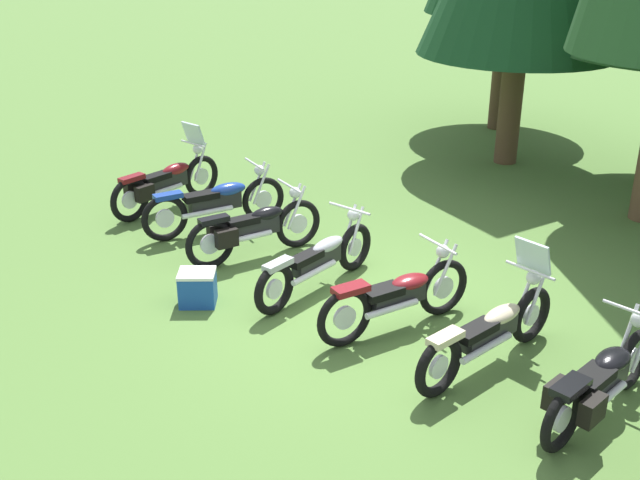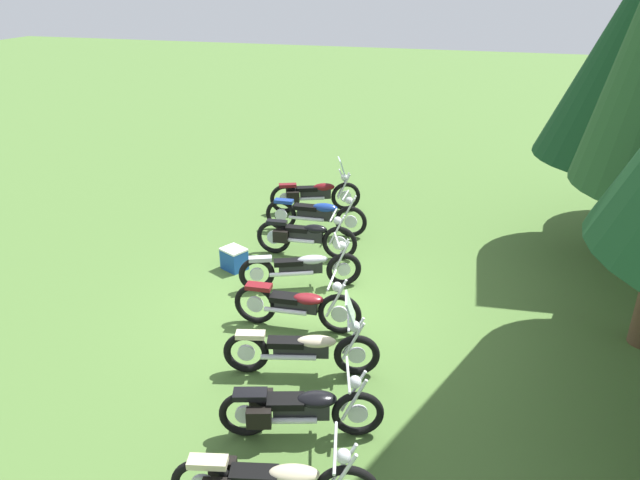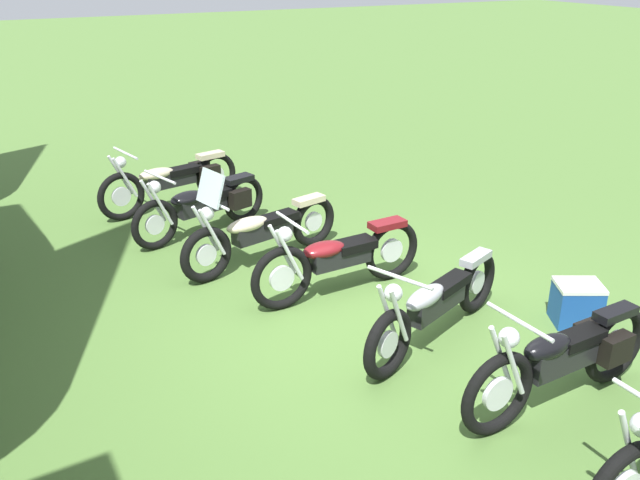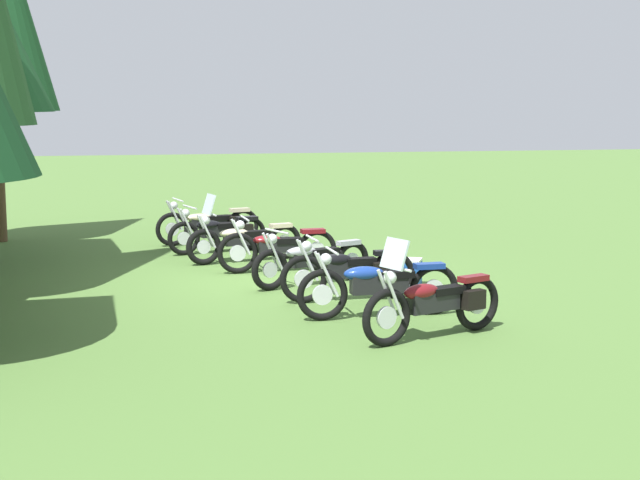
{
  "view_description": "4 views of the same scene",
  "coord_description": "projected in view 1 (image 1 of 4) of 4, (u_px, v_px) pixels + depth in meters",
  "views": [
    {
      "loc": [
        7.64,
        -4.64,
        4.84
      ],
      "look_at": [
        -0.57,
        -0.33,
        0.77
      ],
      "focal_mm": 43.0,
      "sensor_mm": 36.0,
      "label": 1
    },
    {
      "loc": [
        9.01,
        2.81,
        5.66
      ],
      "look_at": [
        -0.91,
        -0.03,
        0.94
      ],
      "focal_mm": 33.15,
      "sensor_mm": 36.0,
      "label": 2
    },
    {
      "loc": [
        -5.52,
        3.46,
        3.7
      ],
      "look_at": [
        0.57,
        0.37,
        0.8
      ],
      "focal_mm": 38.23,
      "sensor_mm": 36.0,
      "label": 3
    },
    {
      "loc": [
        -16.35,
        2.77,
        3.13
      ],
      "look_at": [
        -1.19,
        -0.36,
        0.86
      ],
      "focal_mm": 53.49,
      "sensor_mm": 36.0,
      "label": 4
    }
  ],
  "objects": [
    {
      "name": "picnic_cooler",
      "position": [
        198.0,
        288.0,
        10.03
      ],
      "size": [
        0.57,
        0.6,
        0.46
      ],
      "color": "#19479E",
      "rests_on": "ground_plane"
    },
    {
      "name": "ground_plane",
      "position": [
        362.0,
        304.0,
        10.12
      ],
      "size": [
        80.0,
        80.0,
        0.0
      ],
      "primitive_type": "plane",
      "color": "#4C7033"
    },
    {
      "name": "motorcycle_1",
      "position": [
        216.0,
        202.0,
        12.22
      ],
      "size": [
        0.66,
        2.45,
        1.03
      ],
      "rotation": [
        0.0,
        0.0,
        1.6
      ],
      "color": "black",
      "rests_on": "ground_plane"
    },
    {
      "name": "motorcycle_5",
      "position": [
        490.0,
        331.0,
        8.59
      ],
      "size": [
        0.83,
        2.35,
        1.36
      ],
      "rotation": [
        0.0,
        0.0,
        1.81
      ],
      "color": "black",
      "rests_on": "ground_plane"
    },
    {
      "name": "motorcycle_3",
      "position": [
        318.0,
        261.0,
        10.33
      ],
      "size": [
        1.11,
        2.25,
        1.0
      ],
      "rotation": [
        0.0,
        0.0,
        1.96
      ],
      "color": "black",
      "rests_on": "ground_plane"
    },
    {
      "name": "motorcycle_0",
      "position": [
        166.0,
        182.0,
        13.1
      ],
      "size": [
        1.02,
        2.19,
        1.39
      ],
      "rotation": [
        0.0,
        0.0,
        1.96
      ],
      "color": "black",
      "rests_on": "ground_plane"
    },
    {
      "name": "motorcycle_6",
      "position": [
        599.0,
        381.0,
        7.69
      ],
      "size": [
        0.98,
        2.12,
        1.0
      ],
      "rotation": [
        0.0,
        0.0,
        1.86
      ],
      "color": "black",
      "rests_on": "ground_plane"
    },
    {
      "name": "motorcycle_4",
      "position": [
        397.0,
        296.0,
        9.34
      ],
      "size": [
        0.7,
        2.25,
        1.03
      ],
      "rotation": [
        0.0,
        0.0,
        1.63
      ],
      "color": "black",
      "rests_on": "ground_plane"
    },
    {
      "name": "motorcycle_2",
      "position": [
        253.0,
        229.0,
        11.26
      ],
      "size": [
        0.69,
        2.22,
        1.03
      ],
      "rotation": [
        0.0,
        0.0,
        1.64
      ],
      "color": "black",
      "rests_on": "ground_plane"
    }
  ]
}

